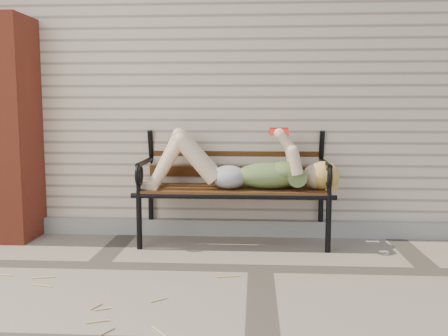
{
  "coord_description": "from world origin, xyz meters",
  "views": [
    {
      "loc": [
        -0.05,
        -3.61,
        1.19
      ],
      "look_at": [
        -0.3,
        0.49,
        0.7
      ],
      "focal_mm": 40.0,
      "sensor_mm": 36.0,
      "label": 1
    }
  ],
  "objects": [
    {
      "name": "ground",
      "position": [
        0.0,
        0.0,
        0.0
      ],
      "size": [
        80.0,
        80.0,
        0.0
      ],
      "primitive_type": "plane",
      "color": "#7B6C5F",
      "rests_on": "ground"
    },
    {
      "name": "house_wall",
      "position": [
        0.0,
        3.0,
        1.5
      ],
      "size": [
        8.0,
        4.0,
        3.0
      ],
      "primitive_type": "cube",
      "color": "beige",
      "rests_on": "ground"
    },
    {
      "name": "foundation_strip",
      "position": [
        0.0,
        0.97,
        0.07
      ],
      "size": [
        8.0,
        0.1,
        0.15
      ],
      "primitive_type": "cube",
      "color": "#A49F94",
      "rests_on": "ground"
    },
    {
      "name": "brick_pillar",
      "position": [
        -2.3,
        0.75,
        1.0
      ],
      "size": [
        0.5,
        0.5,
        2.0
      ],
      "primitive_type": "cube",
      "color": "#A23B24",
      "rests_on": "ground"
    },
    {
      "name": "garden_bench",
      "position": [
        -0.23,
        0.82,
        0.65
      ],
      "size": [
        1.8,
        0.72,
        1.16
      ],
      "color": "black",
      "rests_on": "ground"
    },
    {
      "name": "reading_woman",
      "position": [
        -0.21,
        0.67,
        0.69
      ],
      "size": [
        1.7,
        0.39,
        0.53
      ],
      "color": "#0A3F46",
      "rests_on": "ground"
    }
  ]
}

